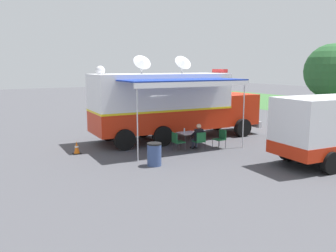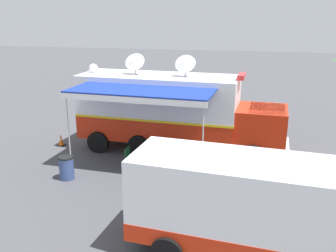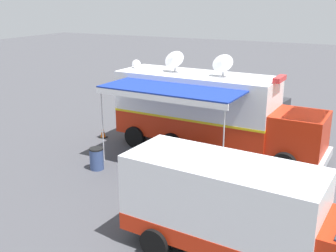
% 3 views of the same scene
% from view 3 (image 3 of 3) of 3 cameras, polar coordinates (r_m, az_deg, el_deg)
% --- Properties ---
extents(ground_plane, '(100.00, 100.00, 0.00)m').
position_cam_3_polar(ground_plane, '(19.48, 3.72, -3.01)').
color(ground_plane, '#47474C').
extents(lot_stripe, '(0.36, 4.80, 0.01)m').
position_cam_3_polar(lot_stripe, '(21.36, 10.86, -1.43)').
color(lot_stripe, silver).
rests_on(lot_stripe, ground).
extents(command_truck, '(5.14, 9.60, 4.53)m').
position_cam_3_polar(command_truck, '(18.57, 5.87, 2.22)').
color(command_truck, red).
rests_on(command_truck, ground).
extents(folding_table, '(0.84, 0.84, 0.73)m').
position_cam_3_polar(folding_table, '(17.29, 1.80, -3.28)').
color(folding_table, silver).
rests_on(folding_table, ground).
extents(water_bottle, '(0.07, 0.07, 0.22)m').
position_cam_3_polar(water_bottle, '(17.36, 1.42, -2.62)').
color(water_bottle, silver).
rests_on(water_bottle, folding_table).
extents(folding_chair_at_table, '(0.50, 0.50, 0.87)m').
position_cam_3_polar(folding_chair_at_table, '(16.62, 1.02, -4.73)').
color(folding_chair_at_table, '#19562D').
rests_on(folding_chair_at_table, ground).
extents(folding_chair_beside_table, '(0.50, 0.50, 0.87)m').
position_cam_3_polar(folding_chair_beside_table, '(17.41, -1.24, -3.70)').
color(folding_chair_beside_table, '#19562D').
rests_on(folding_chair_beside_table, ground).
extents(folding_chair_spare_by_truck, '(0.51, 0.51, 0.87)m').
position_cam_3_polar(folding_chair_spare_by_truck, '(16.15, 4.85, -5.48)').
color(folding_chair_spare_by_truck, '#19562D').
rests_on(folding_chair_spare_by_truck, ground).
extents(seated_responder, '(0.68, 0.57, 1.25)m').
position_cam_3_polar(seated_responder, '(16.73, 1.34, -4.08)').
color(seated_responder, black).
rests_on(seated_responder, ground).
extents(trash_bin, '(0.57, 0.57, 0.91)m').
position_cam_3_polar(trash_bin, '(17.19, -9.80, -4.45)').
color(trash_bin, '#384C7F').
rests_on(trash_bin, ground).
extents(traffic_cone, '(0.36, 0.36, 0.58)m').
position_cam_3_polar(traffic_cone, '(21.01, -8.95, -0.85)').
color(traffic_cone, black).
rests_on(traffic_cone, ground).
extents(support_truck, '(2.78, 6.95, 2.70)m').
position_cam_3_polar(support_truck, '(11.15, 9.86, -11.73)').
color(support_truck, white).
rests_on(support_truck, ground).
extents(car_behind_truck, '(4.41, 2.46, 1.76)m').
position_cam_3_polar(car_behind_truck, '(23.86, 12.87, 2.61)').
color(car_behind_truck, '#2D2D33').
rests_on(car_behind_truck, ground).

